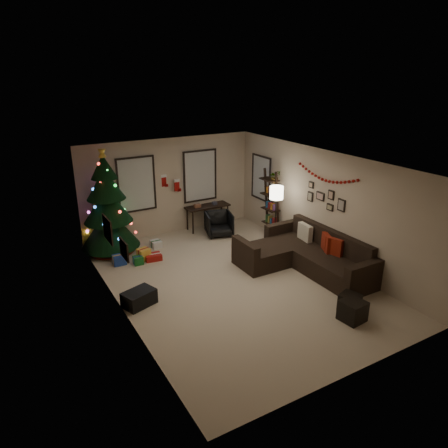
{
  "coord_description": "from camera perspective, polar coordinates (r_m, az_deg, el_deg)",
  "views": [
    {
      "loc": [
        -4.32,
        -7.08,
        4.45
      ],
      "look_at": [
        0.1,
        0.6,
        1.15
      ],
      "focal_mm": 33.55,
      "sensor_mm": 36.0,
      "label": 1
    }
  ],
  "objects": [
    {
      "name": "art_map",
      "position": [
        8.55,
        -15.58,
        -0.73
      ],
      "size": [
        0.04,
        0.6,
        0.5
      ],
      "color": "black",
      "rests_on": "wall_left"
    },
    {
      "name": "ottoman_far",
      "position": [
        8.65,
        16.76,
        -10.2
      ],
      "size": [
        0.45,
        0.45,
        0.34
      ],
      "primitive_type": "cube",
      "rotation": [
        0.0,
        0.0,
        0.32
      ],
      "color": "black",
      "rests_on": "floor"
    },
    {
      "name": "wall_left",
      "position": [
        7.94,
        -14.26,
        -3.22
      ],
      "size": [
        0.0,
        7.0,
        7.0
      ],
      "primitive_type": "plane",
      "rotation": [
        1.57,
        0.0,
        1.57
      ],
      "color": "#C5B096",
      "rests_on": "floor"
    },
    {
      "name": "ceiling",
      "position": [
        8.48,
        1.45,
        8.5
      ],
      "size": [
        7.0,
        7.0,
        0.0
      ],
      "primitive_type": "plane",
      "rotation": [
        3.14,
        0.0,
        0.0
      ],
      "color": "white",
      "rests_on": "floor"
    },
    {
      "name": "wall_front",
      "position": [
        6.41,
        18.06,
        -9.6
      ],
      "size": [
        5.0,
        0.0,
        5.0
      ],
      "primitive_type": "plane",
      "rotation": [
        -1.57,
        0.0,
        0.0
      ],
      "color": "#C5B096",
      "rests_on": "floor"
    },
    {
      "name": "floor",
      "position": [
        9.41,
        1.31,
        -7.79
      ],
      "size": [
        7.0,
        7.0,
        0.0
      ],
      "primitive_type": "plane",
      "color": "#C6B196",
      "rests_on": "ground"
    },
    {
      "name": "window_back_left",
      "position": [
        11.45,
        -11.86,
        5.31
      ],
      "size": [
        1.05,
        0.06,
        1.5
      ],
      "color": "#728CB2",
      "rests_on": "wall_back"
    },
    {
      "name": "garland",
      "position": [
        10.02,
        13.76,
        6.42
      ],
      "size": [
        0.08,
        1.9,
        0.3
      ],
      "primitive_type": null,
      "color": "#A5140C",
      "rests_on": "wall_right"
    },
    {
      "name": "pillow_red_a",
      "position": [
        9.86,
        14.75,
        -3.03
      ],
      "size": [
        0.21,
        0.43,
        0.41
      ],
      "primitive_type": "cube",
      "rotation": [
        0.0,
        0.0,
        0.26
      ],
      "color": "maroon",
      "rests_on": "sofa"
    },
    {
      "name": "floor_lamp",
      "position": [
        10.78,
        7.15,
        3.71
      ],
      "size": [
        0.35,
        0.35,
        1.65
      ],
      "rotation": [
        0.0,
        0.0,
        0.19
      ],
      "color": "black",
      "rests_on": "floor"
    },
    {
      "name": "pillow_red_b",
      "position": [
        10.01,
        13.8,
        -2.57
      ],
      "size": [
        0.28,
        0.44,
        0.43
      ],
      "primitive_type": "cube",
      "rotation": [
        0.0,
        0.0,
        -0.43
      ],
      "color": "maroon",
      "rests_on": "sofa"
    },
    {
      "name": "desk",
      "position": [
        12.23,
        -2.26,
        2.16
      ],
      "size": [
        1.3,
        0.47,
        0.7
      ],
      "color": "black",
      "rests_on": "floor"
    },
    {
      "name": "bookshelf",
      "position": [
        11.63,
        6.43,
        2.65
      ],
      "size": [
        0.3,
        0.56,
        1.91
      ],
      "color": "black",
      "rests_on": "floor"
    },
    {
      "name": "storage_bin",
      "position": [
        8.63,
        -11.49,
        -9.86
      ],
      "size": [
        0.72,
        0.59,
        0.31
      ],
      "primitive_type": "cube",
      "rotation": [
        0.0,
        0.0,
        0.33
      ],
      "color": "black",
      "rests_on": "floor"
    },
    {
      "name": "sofa",
      "position": [
        10.08,
        10.94,
        -4.3
      ],
      "size": [
        2.06,
        2.98,
        0.91
      ],
      "color": "black",
      "rests_on": "floor"
    },
    {
      "name": "wall_right",
      "position": [
        10.31,
        13.35,
        2.36
      ],
      "size": [
        0.0,
        7.0,
        7.0
      ],
      "primitive_type": "plane",
      "rotation": [
        1.57,
        0.0,
        -1.57
      ],
      "color": "#C5B096",
      "rests_on": "floor"
    },
    {
      "name": "gallery",
      "position": [
        10.18,
        13.65,
        3.41
      ],
      "size": [
        0.03,
        1.25,
        0.54
      ],
      "color": "black",
      "rests_on": "wall_right"
    },
    {
      "name": "presents",
      "position": [
        10.6,
        -11.05,
        -4.15
      ],
      "size": [
        1.43,
        1.01,
        0.3
      ],
      "rotation": [
        0.0,
        0.0,
        0.12
      ],
      "color": "#14591E",
      "rests_on": "floor"
    },
    {
      "name": "christmas_tree",
      "position": [
        10.91,
        -15.57,
        1.97
      ],
      "size": [
        1.47,
        1.47,
        2.74
      ],
      "rotation": [
        0.0,
        0.0,
        0.35
      ],
      "color": "black",
      "rests_on": "floor"
    },
    {
      "name": "window_right_wall",
      "position": [
        12.15,
        5.13,
        6.29
      ],
      "size": [
        0.06,
        0.9,
        1.3
      ],
      "color": "#728CB2",
      "rests_on": "wall_right"
    },
    {
      "name": "stocking_left",
      "position": [
        11.76,
        -8.19,
        5.91
      ],
      "size": [
        0.2,
        0.05,
        0.36
      ],
      "color": "#990F0C",
      "rests_on": "wall_back"
    },
    {
      "name": "stocking_right",
      "position": [
        11.8,
        -6.41,
        5.3
      ],
      "size": [
        0.2,
        0.05,
        0.36
      ],
      "color": "#990F0C",
      "rests_on": "wall_back"
    },
    {
      "name": "window_back_right",
      "position": [
        12.15,
        -3.31,
        6.57
      ],
      "size": [
        1.05,
        0.06,
        1.5
      ],
      "color": "#728CB2",
      "rests_on": "wall_back"
    },
    {
      "name": "desk_chair",
      "position": [
        11.79,
        -0.7,
        0.02
      ],
      "size": [
        0.81,
        0.78,
        0.68
      ],
      "primitive_type": "imported",
      "rotation": [
        0.0,
        0.0,
        -0.29
      ],
      "color": "black",
      "rests_on": "floor"
    },
    {
      "name": "wall_back",
      "position": [
        11.84,
        -7.47,
        5.07
      ],
      "size": [
        5.0,
        0.0,
        5.0
      ],
      "primitive_type": "plane",
      "rotation": [
        1.57,
        0.0,
        0.0
      ],
      "color": "#C5B096",
      "rests_on": "floor"
    },
    {
      "name": "ottoman_near",
      "position": [
        8.34,
        17.12,
        -11.23
      ],
      "size": [
        0.46,
        0.46,
        0.4
      ],
      "primitive_type": "cube",
      "rotation": [
        0.0,
        0.0,
        0.11
      ],
      "color": "black",
      "rests_on": "floor"
    },
    {
      "name": "pillow_cream",
      "position": [
        10.53,
        10.97,
        -1.23
      ],
      "size": [
        0.17,
        0.47,
        0.46
      ],
      "primitive_type": "cube",
      "rotation": [
        0.0,
        0.0,
        -0.09
      ],
      "color": "beige",
      "rests_on": "sofa"
    },
    {
      "name": "potted_plant",
      "position": [
        11.31,
        6.95,
        6.68
      ],
      "size": [
        0.46,
        0.41,
        0.45
      ],
      "primitive_type": "imported",
      "rotation": [
        0.0,
        0.0,
        0.15
      ],
      "color": "#4C4C4C",
      "rests_on": "bookshelf"
    },
    {
      "name": "art_abstract",
      "position": [
        7.61,
        -13.47,
        -3.41
      ],
      "size": [
        0.04,
        0.45,
        0.35
      ],
      "color": "black",
      "rests_on": "wall_left"
    }
  ]
}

